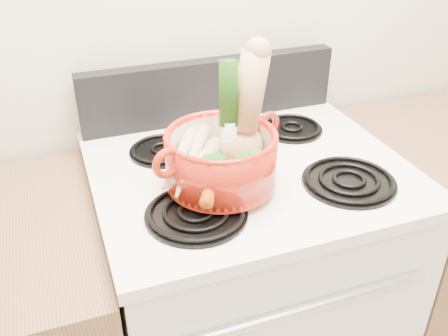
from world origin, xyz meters
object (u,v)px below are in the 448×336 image
object	(u,v)px
stove_body	(245,304)
dutch_oven	(221,159)
leek	(229,116)
squash	(245,111)

from	to	relation	value
stove_body	dutch_oven	xyz separation A→B (m)	(-0.10, -0.08, 0.57)
dutch_oven	leek	distance (m)	0.10
squash	stove_body	bearing A→B (deg)	37.12
stove_body	leek	world-z (taller)	leek
stove_body	squash	xyz separation A→B (m)	(-0.04, -0.05, 0.67)
dutch_oven	squash	size ratio (longest dim) A/B	0.92
stove_body	leek	size ratio (longest dim) A/B	3.42
squash	leek	world-z (taller)	squash
leek	squash	bearing A→B (deg)	38.58
stove_body	dutch_oven	size ratio (longest dim) A/B	3.65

